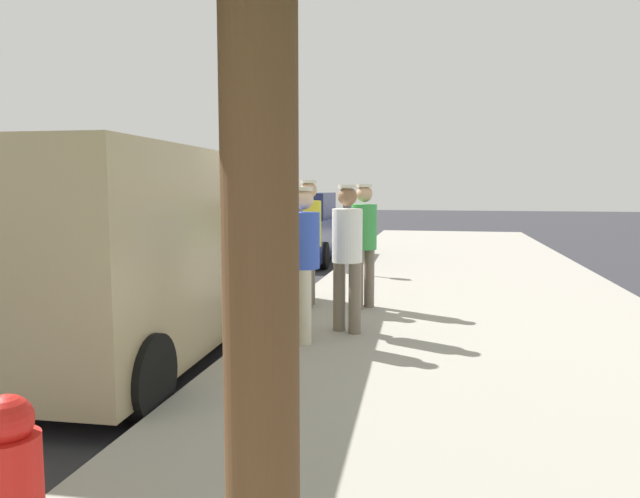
# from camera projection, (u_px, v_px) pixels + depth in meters

# --- Properties ---
(ground_plane) EXTENTS (80.00, 80.00, 0.00)m
(ground_plane) POSITION_uv_depth(u_px,v_px,m) (179.00, 336.00, 7.09)
(ground_plane) COLOR #2D2D33
(sidewalk_slab) EXTENTS (5.00, 32.00, 0.15)m
(sidewalk_slab) POSITION_uv_depth(u_px,v_px,m) (480.00, 345.00, 6.40)
(sidewalk_slab) COLOR #9E998E
(sidewalk_slab) RESTS_ON ground
(parking_meter_near) EXTENTS (0.14, 0.18, 1.52)m
(parking_meter_near) POSITION_uv_depth(u_px,v_px,m) (296.00, 238.00, 7.08)
(parking_meter_near) COLOR gray
(parking_meter_near) RESTS_ON sidewalk_slab
(parking_meter_far) EXTENTS (0.14, 0.18, 1.52)m
(parking_meter_far) POSITION_uv_depth(u_px,v_px,m) (347.00, 219.00, 11.10)
(parking_meter_far) COLOR gray
(parking_meter_far) RESTS_ON sidewalk_slab
(pedestrian_in_yellow) EXTENTS (0.34, 0.36, 1.73)m
(pedestrian_in_yellow) POSITION_uv_depth(u_px,v_px,m) (309.00, 234.00, 8.05)
(pedestrian_in_yellow) COLOR #726656
(pedestrian_in_yellow) RESTS_ON sidewalk_slab
(pedestrian_in_blue) EXTENTS (0.34, 0.35, 1.64)m
(pedestrian_in_blue) POSITION_uv_depth(u_px,v_px,m) (304.00, 254.00, 6.19)
(pedestrian_in_blue) COLOR beige
(pedestrian_in_blue) RESTS_ON sidewalk_slab
(pedestrian_in_white) EXTENTS (0.34, 0.34, 1.66)m
(pedestrian_in_white) POSITION_uv_depth(u_px,v_px,m) (347.00, 249.00, 6.59)
(pedestrian_in_white) COLOR #726656
(pedestrian_in_white) RESTS_ON sidewalk_slab
(pedestrian_in_green) EXTENTS (0.34, 0.34, 1.68)m
(pedestrian_in_green) POSITION_uv_depth(u_px,v_px,m) (364.00, 238.00, 7.91)
(pedestrian_in_green) COLOR #726656
(pedestrian_in_green) RESTS_ON sidewalk_slab
(parked_van) EXTENTS (2.27, 5.26, 2.15)m
(parked_van) POSITION_uv_depth(u_px,v_px,m) (148.00, 244.00, 6.59)
(parked_van) COLOR tan
(parked_van) RESTS_ON ground
(parked_sedan_ahead) EXTENTS (2.05, 4.45, 1.65)m
(parked_sedan_ahead) POSITION_uv_depth(u_px,v_px,m) (299.00, 229.00, 14.53)
(parked_sedan_ahead) COLOR navy
(parked_sedan_ahead) RESTS_ON ground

